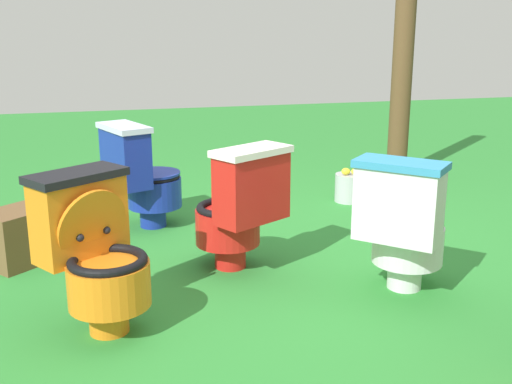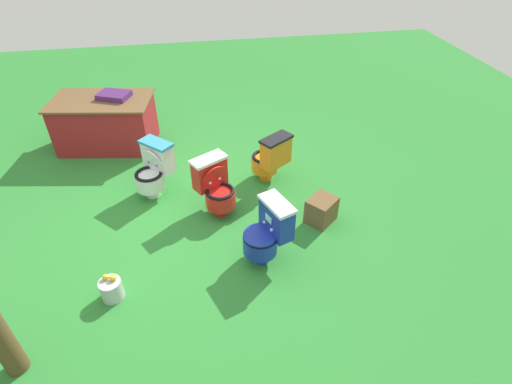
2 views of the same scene
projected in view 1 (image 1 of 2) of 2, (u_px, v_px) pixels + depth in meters
The scene contains 8 objects.
ground at pixel (295, 265), 3.67m from camera, with size 14.00×14.00×0.00m, color #2D8433.
toilet_blue at pixel (142, 176), 4.24m from camera, with size 0.60×0.55×0.73m.
toilet_red at pixel (239, 207), 3.50m from camera, with size 0.59×0.63×0.73m.
toilet_white at pixel (404, 224), 3.21m from camera, with size 0.63×0.63×0.73m.
toilet_orange at pixel (95, 251), 2.84m from camera, with size 0.61×0.63×0.73m.
wooden_post at pixel (403, 52), 5.44m from camera, with size 0.18×0.18×2.24m, color brown.
small_crate at pixel (17, 237), 3.65m from camera, with size 0.34×0.28×0.32m, color brown.
lemon_bucket at pixel (349, 187), 4.94m from camera, with size 0.22×0.22×0.28m.
Camera 1 is at (1.08, 3.26, 1.38)m, focal length 44.16 mm.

